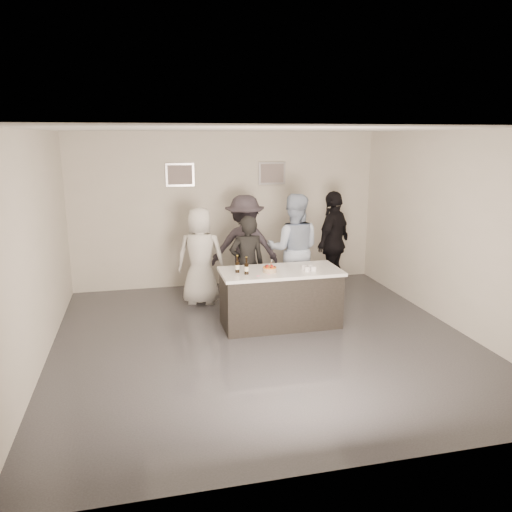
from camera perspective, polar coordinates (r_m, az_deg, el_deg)
The scene contains 19 objects.
floor at distance 7.42m, azimuth 0.89°, elevation -9.55°, with size 6.00×6.00×0.00m, color #3D3D42.
ceiling at distance 6.83m, azimuth 0.99°, elevation 14.28°, with size 6.00×6.00×0.00m, color white.
wall_back at distance 9.87m, azimuth -3.32°, elevation 5.29°, with size 6.00×0.04×3.00m, color silver.
wall_front at distance 4.23m, azimuth 10.93°, elevation -6.22°, with size 6.00×0.04×3.00m, color silver.
wall_left at distance 6.90m, azimuth -24.00°, elevation 0.55°, with size 0.04×6.00×3.00m, color silver.
wall_right at distance 8.22m, azimuth 21.68°, elevation 2.69°, with size 0.04×6.00×3.00m, color silver.
picture_left at distance 9.65m, azimuth -8.69°, elevation 9.16°, with size 0.54×0.04×0.44m, color #B2B2B7.
picture_right at distance 9.96m, azimuth 1.83°, elevation 9.44°, with size 0.54×0.04×0.44m, color #B2B2B7.
bar_counter at distance 7.84m, azimuth 2.79°, elevation -4.78°, with size 1.86×0.86×0.90m, color white.
cake at distance 7.58m, azimuth 1.57°, elevation -1.57°, with size 0.21×0.21×0.07m, color orange.
beer_bottle_a at distance 7.53m, azimuth -2.15°, elevation -0.94°, with size 0.07×0.07×0.26m, color black.
beer_bottle_b at distance 7.43m, azimuth -1.10°, elevation -1.13°, with size 0.07×0.07×0.26m, color black.
tumbler_cluster at distance 7.71m, azimuth 6.06°, elevation -1.37°, with size 0.19×0.19×0.08m, color orange.
candles at distance 7.39m, azimuth 0.71°, elevation -2.23°, with size 0.24×0.08×0.01m, color pink.
person_main_black at distance 8.31m, azimuth -1.03°, elevation -0.99°, with size 0.60×0.40×1.65m, color black.
person_main_blue at distance 8.76m, azimuth 4.32°, elevation 0.76°, with size 0.95×0.74×1.96m, color #A7BBDA.
person_guest_left at distance 8.80m, azimuth -6.36°, elevation -0.01°, with size 0.84×0.55×1.73m, color silver.
person_guest_right at distance 9.47m, azimuth 8.82°, elevation 1.54°, with size 1.13×0.47×1.94m, color black.
person_guest_back at distance 9.12m, azimuth -1.28°, elevation 1.07°, with size 1.22×0.70×1.89m, color #332E36.
Camera 1 is at (-1.67, -6.62, 2.91)m, focal length 35.00 mm.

